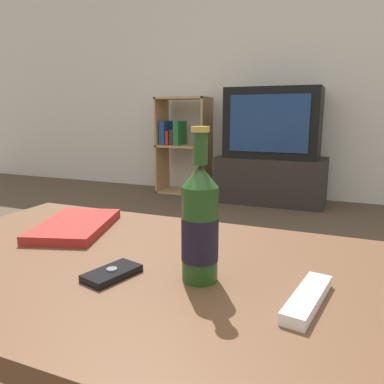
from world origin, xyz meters
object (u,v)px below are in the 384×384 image
Objects in this scene: bookshelf at (181,143)px; table_book at (75,226)px; tv_stand at (271,180)px; cell_phone at (112,273)px; beer_bottle at (200,225)px; television at (273,123)px; remote_control at (308,298)px.

table_book is (0.90, -2.68, -0.01)m from bookshelf.
bookshelf is (-0.94, 0.09, 0.30)m from tv_stand.
bookshelf is 7.89× the size of cell_phone.
bookshelf is at bearing 114.98° from beer_bottle.
table_book is (-0.04, -2.59, -0.22)m from television.
beer_bottle is 0.20m from cell_phone.
bookshelf is 2.83m from table_book.
television reaches higher than table_book.
beer_bottle reaches higher than tv_stand.
cell_phone is (1.16, -2.89, -0.01)m from bookshelf.
table_book is at bearing 156.18° from cell_phone.
remote_control is at bearing -5.19° from beer_bottle.
television is at bearing -5.43° from bookshelf.
cell_phone is 0.38× the size of table_book.
tv_stand is 1.19× the size of television.
television reaches higher than bookshelf.
cell_phone reaches higher than tv_stand.
tv_stand is 2.85m from remote_control.
television is 2.84m from remote_control.
remote_control is at bearing -33.37° from table_book.
table_book reaches higher than tv_stand.
television is 2.53× the size of table_book.
tv_stand is at bearing 71.76° from table_book.
cell_phone is at bearing -165.18° from remote_control.
television is 0.84× the size of bookshelf.
television is 2.82m from cell_phone.
bookshelf reaches higher than tv_stand.
television is at bearing 71.75° from table_book.
table_book reaches higher than remote_control.
television is 2.81× the size of beer_bottle.
bookshelf is 3.12m from cell_phone.
table_book is (-0.62, 0.18, 0.00)m from remote_control.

